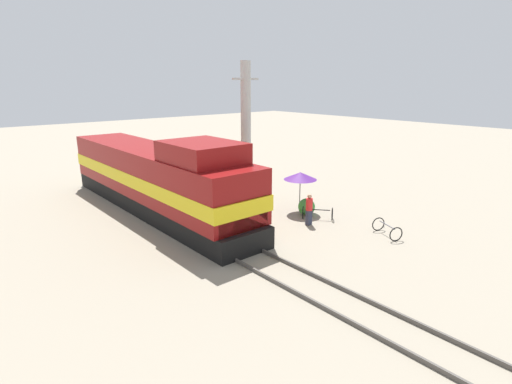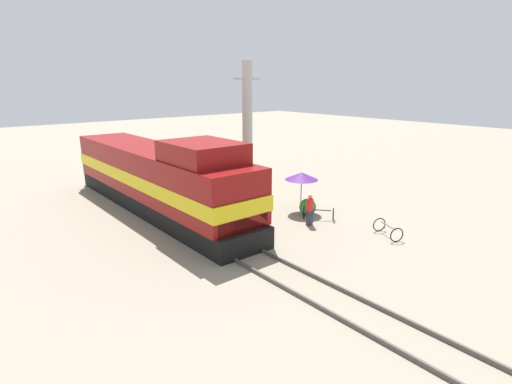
{
  "view_description": "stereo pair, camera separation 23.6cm",
  "coord_description": "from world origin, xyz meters",
  "px_view_note": "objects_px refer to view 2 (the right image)",
  "views": [
    {
      "loc": [
        -9.66,
        -14.58,
        6.99
      ],
      "look_at": [
        1.2,
        -1.86,
        2.37
      ],
      "focal_mm": 28.0,
      "sensor_mm": 36.0,
      "label": 1
    },
    {
      "loc": [
        -9.48,
        -14.73,
        6.99
      ],
      "look_at": [
        1.2,
        -1.86,
        2.37
      ],
      "focal_mm": 28.0,
      "sensor_mm": 36.0,
      "label": 2
    }
  ],
  "objects_px": {
    "locomotive": "(160,179)",
    "utility_pole": "(247,134)",
    "bicycle_spare": "(388,229)",
    "vendor_umbrella": "(302,176)",
    "billboard_sign": "(227,160)",
    "bicycle": "(318,213)",
    "person_bystander": "(310,209)"
  },
  "relations": [
    {
      "from": "utility_pole",
      "to": "bicycle_spare",
      "type": "distance_m",
      "value": 9.37
    },
    {
      "from": "bicycle_spare",
      "to": "bicycle",
      "type": "bearing_deg",
      "value": -55.86
    },
    {
      "from": "locomotive",
      "to": "bicycle_spare",
      "type": "xyz_separation_m",
      "value": [
        6.42,
        -10.17,
        -1.55
      ]
    },
    {
      "from": "billboard_sign",
      "to": "bicycle_spare",
      "type": "distance_m",
      "value": 10.75
    },
    {
      "from": "billboard_sign",
      "to": "bicycle",
      "type": "xyz_separation_m",
      "value": [
        1.02,
        -6.75,
        -1.95
      ]
    },
    {
      "from": "vendor_umbrella",
      "to": "billboard_sign",
      "type": "bearing_deg",
      "value": 103.68
    },
    {
      "from": "bicycle",
      "to": "bicycle_spare",
      "type": "bearing_deg",
      "value": 60.25
    },
    {
      "from": "vendor_umbrella",
      "to": "bicycle_spare",
      "type": "distance_m",
      "value": 5.49
    },
    {
      "from": "bicycle_spare",
      "to": "vendor_umbrella",
      "type": "bearing_deg",
      "value": -61.61
    },
    {
      "from": "billboard_sign",
      "to": "locomotive",
      "type": "bearing_deg",
      "value": -176.79
    },
    {
      "from": "vendor_umbrella",
      "to": "bicycle",
      "type": "xyz_separation_m",
      "value": [
        -0.25,
        -1.53,
        -1.69
      ]
    },
    {
      "from": "utility_pole",
      "to": "vendor_umbrella",
      "type": "distance_m",
      "value": 4.01
    },
    {
      "from": "person_bystander",
      "to": "bicycle_spare",
      "type": "xyz_separation_m",
      "value": [
        1.67,
        -3.4,
        -0.52
      ]
    },
    {
      "from": "vendor_umbrella",
      "to": "bicycle",
      "type": "height_order",
      "value": "vendor_umbrella"
    },
    {
      "from": "locomotive",
      "to": "vendor_umbrella",
      "type": "height_order",
      "value": "locomotive"
    },
    {
      "from": "utility_pole",
      "to": "billboard_sign",
      "type": "distance_m",
      "value": 2.69
    },
    {
      "from": "utility_pole",
      "to": "bicycle_spare",
      "type": "relative_size",
      "value": 5.08
    },
    {
      "from": "bicycle",
      "to": "bicycle_spare",
      "type": "distance_m",
      "value": 3.74
    },
    {
      "from": "utility_pole",
      "to": "billboard_sign",
      "type": "xyz_separation_m",
      "value": [
        -0.07,
        2.0,
        -1.8
      ]
    },
    {
      "from": "locomotive",
      "to": "utility_pole",
      "type": "relative_size",
      "value": 2.04
    },
    {
      "from": "locomotive",
      "to": "utility_pole",
      "type": "distance_m",
      "value": 5.54
    },
    {
      "from": "bicycle",
      "to": "bicycle_spare",
      "type": "relative_size",
      "value": 1.02
    },
    {
      "from": "bicycle",
      "to": "vendor_umbrella",
      "type": "bearing_deg",
      "value": -139.47
    },
    {
      "from": "locomotive",
      "to": "bicycle_spare",
      "type": "height_order",
      "value": "locomotive"
    },
    {
      "from": "utility_pole",
      "to": "vendor_umbrella",
      "type": "bearing_deg",
      "value": -69.57
    },
    {
      "from": "vendor_umbrella",
      "to": "bicycle_spare",
      "type": "height_order",
      "value": "vendor_umbrella"
    },
    {
      "from": "locomotive",
      "to": "person_bystander",
      "type": "distance_m",
      "value": 8.33
    },
    {
      "from": "vendor_umbrella",
      "to": "person_bystander",
      "type": "xyz_separation_m",
      "value": [
        -1.23,
        -1.81,
        -1.16
      ]
    },
    {
      "from": "utility_pole",
      "to": "bicycle_spare",
      "type": "xyz_separation_m",
      "value": [
        1.63,
        -8.43,
        -3.75
      ]
    },
    {
      "from": "utility_pole",
      "to": "person_bystander",
      "type": "xyz_separation_m",
      "value": [
        -0.03,
        -5.04,
        -3.22
      ]
    },
    {
      "from": "utility_pole",
      "to": "bicycle",
      "type": "relative_size",
      "value": 4.98
    },
    {
      "from": "vendor_umbrella",
      "to": "billboard_sign",
      "type": "distance_m",
      "value": 5.38
    }
  ]
}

